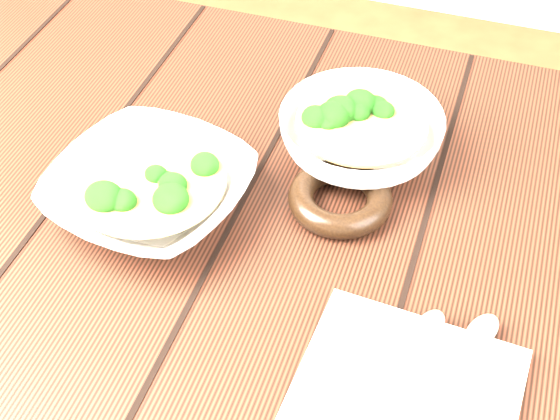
% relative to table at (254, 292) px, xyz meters
% --- Properties ---
extents(table, '(1.20, 0.80, 0.75)m').
position_rel_table_xyz_m(table, '(0.00, 0.00, 0.00)').
color(table, '#3B1B11').
rests_on(table, ground).
extents(soup_bowl_front, '(0.24, 0.24, 0.06)m').
position_rel_table_xyz_m(soup_bowl_front, '(-0.11, -0.01, 0.15)').
color(soup_bowl_front, silver).
rests_on(soup_bowl_front, table).
extents(soup_bowl_back, '(0.20, 0.20, 0.07)m').
position_rel_table_xyz_m(soup_bowl_back, '(0.08, 0.15, 0.15)').
color(soup_bowl_back, silver).
rests_on(soup_bowl_back, table).
extents(trivet, '(0.13, 0.13, 0.03)m').
position_rel_table_xyz_m(trivet, '(0.08, 0.06, 0.13)').
color(trivet, black).
rests_on(trivet, table).
extents(napkin, '(0.20, 0.17, 0.01)m').
position_rel_table_xyz_m(napkin, '(0.21, -0.15, 0.13)').
color(napkin, beige).
rests_on(napkin, table).
extents(spoon_left, '(0.06, 0.16, 0.01)m').
position_rel_table_xyz_m(spoon_left, '(0.20, -0.12, 0.13)').
color(spoon_left, '#B3AC9E').
rests_on(spoon_left, napkin).
extents(spoon_right, '(0.08, 0.15, 0.01)m').
position_rel_table_xyz_m(spoon_right, '(0.25, -0.10, 0.13)').
color(spoon_right, '#B3AC9E').
rests_on(spoon_right, napkin).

